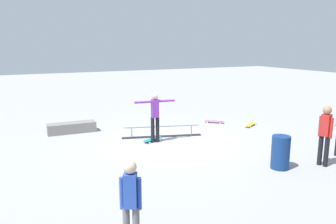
# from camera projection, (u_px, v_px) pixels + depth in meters

# --- Properties ---
(ground_plane) EXTENTS (60.00, 60.00, 0.00)m
(ground_plane) POSITION_uv_depth(u_px,v_px,m) (170.00, 141.00, 11.46)
(ground_plane) COLOR #9E9EA3
(grind_rail) EXTENTS (2.83, 1.04, 0.41)m
(grind_rail) POSITION_uv_depth(u_px,v_px,m) (162.00, 132.00, 11.97)
(grind_rail) COLOR black
(grind_rail) RESTS_ON ground_plane
(skate_ledge) EXTENTS (1.78, 0.61, 0.38)m
(skate_ledge) POSITION_uv_depth(u_px,v_px,m) (72.00, 128.00, 12.51)
(skate_ledge) COLOR gray
(skate_ledge) RESTS_ON ground_plane
(skater_main) EXTENTS (1.38, 0.24, 1.72)m
(skater_main) POSITION_uv_depth(u_px,v_px,m) (155.00, 113.00, 11.13)
(skater_main) COLOR black
(skater_main) RESTS_ON ground_plane
(skateboard_main) EXTENTS (0.80, 0.54, 0.09)m
(skateboard_main) POSITION_uv_depth(u_px,v_px,m) (152.00, 139.00, 11.43)
(skateboard_main) COLOR teal
(skateboard_main) RESTS_ON ground_plane
(bystander_red_shirt) EXTENTS (0.25, 0.38, 1.67)m
(bystander_red_shirt) POSITION_uv_depth(u_px,v_px,m) (325.00, 132.00, 8.95)
(bystander_red_shirt) COLOR black
(bystander_red_shirt) RESTS_ON ground_plane
(bystander_blue_shirt) EXTENTS (0.34, 0.25, 1.55)m
(bystander_blue_shirt) POSITION_uv_depth(u_px,v_px,m) (131.00, 201.00, 5.17)
(bystander_blue_shirt) COLOR slate
(bystander_blue_shirt) RESTS_ON ground_plane
(loose_skateboard_pink) EXTENTS (0.74, 0.67, 0.09)m
(loose_skateboard_pink) POSITION_uv_depth(u_px,v_px,m) (214.00, 121.00, 14.07)
(loose_skateboard_pink) COLOR #E05993
(loose_skateboard_pink) RESTS_ON ground_plane
(loose_skateboard_yellow) EXTENTS (0.80, 0.56, 0.09)m
(loose_skateboard_yellow) POSITION_uv_depth(u_px,v_px,m) (251.00, 124.00, 13.52)
(loose_skateboard_yellow) COLOR yellow
(loose_skateboard_yellow) RESTS_ON ground_plane
(trash_bin) EXTENTS (0.48, 0.48, 0.90)m
(trash_bin) POSITION_uv_depth(u_px,v_px,m) (280.00, 152.00, 8.84)
(trash_bin) COLOR navy
(trash_bin) RESTS_ON ground_plane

